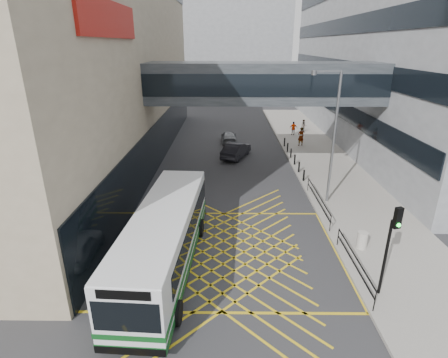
{
  "coord_description": "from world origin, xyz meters",
  "views": [
    {
      "loc": [
        0.2,
        -15.86,
        10.29
      ],
      "look_at": [
        0.0,
        4.0,
        2.6
      ],
      "focal_mm": 28.0,
      "sensor_mm": 36.0,
      "label": 1
    }
  ],
  "objects_px": {
    "car_dark": "(236,150)",
    "litter_bin": "(362,240)",
    "pedestrian_c": "(293,128)",
    "street_lamp": "(332,131)",
    "pedestrian_b": "(304,126)",
    "car_white": "(135,246)",
    "pedestrian_a": "(301,137)",
    "car_silver": "(229,137)",
    "traffic_light": "(391,239)",
    "bus": "(165,237)"
  },
  "relations": [
    {
      "from": "car_dark",
      "to": "litter_bin",
      "type": "distance_m",
      "value": 17.5
    },
    {
      "from": "car_dark",
      "to": "pedestrian_c",
      "type": "relative_size",
      "value": 2.95
    },
    {
      "from": "street_lamp",
      "to": "pedestrian_b",
      "type": "xyz_separation_m",
      "value": [
        2.61,
        20.05,
        -4.16
      ]
    },
    {
      "from": "pedestrian_c",
      "to": "litter_bin",
      "type": "bearing_deg",
      "value": 90.38
    },
    {
      "from": "car_white",
      "to": "car_dark",
      "type": "relative_size",
      "value": 0.83
    },
    {
      "from": "car_dark",
      "to": "pedestrian_a",
      "type": "height_order",
      "value": "pedestrian_a"
    },
    {
      "from": "car_white",
      "to": "car_dark",
      "type": "xyz_separation_m",
      "value": [
        5.55,
        17.07,
        0.11
      ]
    },
    {
      "from": "car_white",
      "to": "pedestrian_b",
      "type": "height_order",
      "value": "pedestrian_b"
    },
    {
      "from": "car_silver",
      "to": "traffic_light",
      "type": "relative_size",
      "value": 0.96
    },
    {
      "from": "car_white",
      "to": "traffic_light",
      "type": "xyz_separation_m",
      "value": [
        11.35,
        -2.98,
        2.29
      ]
    },
    {
      "from": "pedestrian_a",
      "to": "pedestrian_b",
      "type": "bearing_deg",
      "value": -126.3
    },
    {
      "from": "bus",
      "to": "street_lamp",
      "type": "height_order",
      "value": "street_lamp"
    },
    {
      "from": "bus",
      "to": "litter_bin",
      "type": "height_order",
      "value": "bus"
    },
    {
      "from": "car_silver",
      "to": "litter_bin",
      "type": "xyz_separation_m",
      "value": [
        6.97,
        -21.95,
        -0.01
      ]
    },
    {
      "from": "bus",
      "to": "pedestrian_a",
      "type": "bearing_deg",
      "value": 66.94
    },
    {
      "from": "pedestrian_c",
      "to": "street_lamp",
      "type": "bearing_deg",
      "value": 88.49
    },
    {
      "from": "car_dark",
      "to": "car_silver",
      "type": "bearing_deg",
      "value": -61.01
    },
    {
      "from": "street_lamp",
      "to": "pedestrian_a",
      "type": "xyz_separation_m",
      "value": [
        1.1,
        14.17,
        -3.96
      ]
    },
    {
      "from": "car_white",
      "to": "traffic_light",
      "type": "height_order",
      "value": "traffic_light"
    },
    {
      "from": "litter_bin",
      "to": "pedestrian_a",
      "type": "distance_m",
      "value": 20.1
    },
    {
      "from": "car_dark",
      "to": "pedestrian_a",
      "type": "bearing_deg",
      "value": -129.48
    },
    {
      "from": "litter_bin",
      "to": "pedestrian_b",
      "type": "relative_size",
      "value": 0.59
    },
    {
      "from": "car_white",
      "to": "street_lamp",
      "type": "height_order",
      "value": "street_lamp"
    },
    {
      "from": "litter_bin",
      "to": "pedestrian_c",
      "type": "distance_m",
      "value": 24.72
    },
    {
      "from": "car_white",
      "to": "pedestrian_c",
      "type": "relative_size",
      "value": 2.46
    },
    {
      "from": "car_silver",
      "to": "pedestrian_b",
      "type": "xyz_separation_m",
      "value": [
        9.13,
        4.02,
        0.31
      ]
    },
    {
      "from": "bus",
      "to": "pedestrian_a",
      "type": "height_order",
      "value": "bus"
    },
    {
      "from": "traffic_light",
      "to": "pedestrian_b",
      "type": "xyz_separation_m",
      "value": [
        2.65,
        29.7,
        -1.97
      ]
    },
    {
      "from": "traffic_light",
      "to": "pedestrian_b",
      "type": "distance_m",
      "value": 29.88
    },
    {
      "from": "pedestrian_a",
      "to": "pedestrian_b",
      "type": "height_order",
      "value": "pedestrian_a"
    },
    {
      "from": "car_white",
      "to": "pedestrian_a",
      "type": "bearing_deg",
      "value": -119.78
    },
    {
      "from": "car_white",
      "to": "litter_bin",
      "type": "relative_size",
      "value": 4.24
    },
    {
      "from": "traffic_light",
      "to": "pedestrian_c",
      "type": "relative_size",
      "value": 2.65
    },
    {
      "from": "car_white",
      "to": "pedestrian_b",
      "type": "bearing_deg",
      "value": -116.5
    },
    {
      "from": "car_silver",
      "to": "pedestrian_a",
      "type": "bearing_deg",
      "value": 163.7
    },
    {
      "from": "car_dark",
      "to": "pedestrian_c",
      "type": "distance_m",
      "value": 10.91
    },
    {
      "from": "litter_bin",
      "to": "car_dark",
      "type": "bearing_deg",
      "value": 111.08
    },
    {
      "from": "pedestrian_a",
      "to": "bus",
      "type": "bearing_deg",
      "value": 41.69
    },
    {
      "from": "street_lamp",
      "to": "pedestrian_a",
      "type": "bearing_deg",
      "value": 78.08
    },
    {
      "from": "car_dark",
      "to": "pedestrian_b",
      "type": "bearing_deg",
      "value": -109.15
    },
    {
      "from": "car_silver",
      "to": "traffic_light",
      "type": "height_order",
      "value": "traffic_light"
    },
    {
      "from": "car_dark",
      "to": "street_lamp",
      "type": "distance_m",
      "value": 12.71
    },
    {
      "from": "street_lamp",
      "to": "pedestrian_c",
      "type": "bearing_deg",
      "value": 79.04
    },
    {
      "from": "car_silver",
      "to": "litter_bin",
      "type": "bearing_deg",
      "value": 105.09
    },
    {
      "from": "car_white",
      "to": "pedestrian_b",
      "type": "distance_m",
      "value": 30.16
    },
    {
      "from": "traffic_light",
      "to": "street_lamp",
      "type": "height_order",
      "value": "street_lamp"
    },
    {
      "from": "pedestrian_a",
      "to": "litter_bin",
      "type": "bearing_deg",
      "value": 66.32
    },
    {
      "from": "street_lamp",
      "to": "bus",
      "type": "bearing_deg",
      "value": -149.87
    },
    {
      "from": "car_white",
      "to": "pedestrian_a",
      "type": "distance_m",
      "value": 24.29
    },
    {
      "from": "car_white",
      "to": "traffic_light",
      "type": "distance_m",
      "value": 11.96
    }
  ]
}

